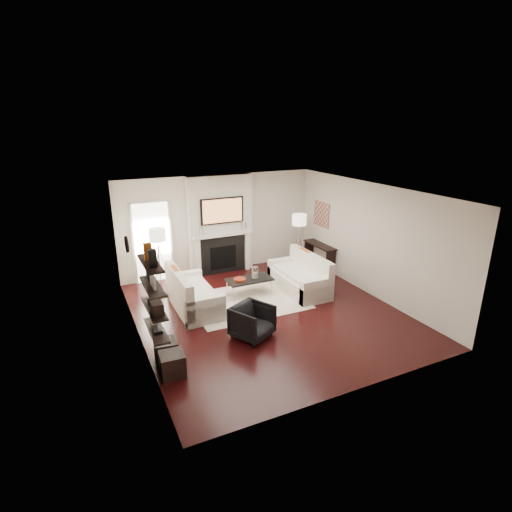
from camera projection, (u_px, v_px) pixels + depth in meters
name	position (u px, v px, depth m)	size (l,w,h in m)	color
room_envelope	(268.00, 255.00, 8.44)	(6.00, 6.00, 6.00)	black
chimney_breast	(221.00, 225.00, 10.90)	(1.80, 0.25, 2.70)	silver
fireplace_surround	(223.00, 255.00, 11.05)	(1.30, 0.02, 1.04)	black
firebox	(223.00, 258.00, 11.07)	(0.75, 0.02, 0.65)	black
mantel_pilaster_l	(198.00, 258.00, 10.73)	(0.12, 0.08, 1.10)	white
mantel_pilaster_r	(247.00, 251.00, 11.31)	(0.12, 0.08, 1.10)	white
mantel_shelf	(223.00, 235.00, 10.82)	(1.70, 0.18, 0.07)	white
tv_body	(222.00, 211.00, 10.63)	(1.20, 0.06, 0.70)	black
tv_screen	(223.00, 211.00, 10.60)	(1.10, 0.01, 0.62)	#BF723F
candlestick_l_tall	(203.00, 230.00, 10.55)	(0.04, 0.04, 0.30)	silver
candlestick_l_short	(199.00, 232.00, 10.50)	(0.04, 0.04, 0.24)	silver
candlestick_r_tall	(242.00, 226.00, 10.99)	(0.04, 0.04, 0.30)	silver
candlestick_r_short	(246.00, 226.00, 11.05)	(0.04, 0.04, 0.24)	silver
hallway_panel	(152.00, 243.00, 10.34)	(0.90, 0.02, 2.10)	white
door_trim_l	(134.00, 245.00, 10.13)	(0.06, 0.06, 2.16)	white
door_trim_r	(171.00, 241.00, 10.52)	(0.06, 0.06, 2.16)	white
door_trim_top	(149.00, 202.00, 9.98)	(1.02, 0.06, 0.06)	white
rug	(246.00, 301.00, 9.42)	(2.60, 2.00, 0.01)	beige
loveseat_left_base	(195.00, 300.00, 9.02)	(0.85, 1.80, 0.42)	white
loveseat_left_back	(179.00, 290.00, 8.78)	(0.18, 1.80, 0.80)	white
loveseat_left_arm_n	(206.00, 311.00, 8.30)	(0.85, 0.18, 0.60)	white
loveseat_left_arm_s	(185.00, 284.00, 9.68)	(0.85, 0.18, 0.60)	white
loveseat_left_cushion	(196.00, 289.00, 8.95)	(0.63, 1.44, 0.10)	white
pillow_left_orange	(175.00, 276.00, 8.97)	(0.10, 0.42, 0.42)	#A95014
pillow_left_charcoal	(182.00, 286.00, 8.46)	(0.10, 0.40, 0.40)	black
loveseat_right_base	(299.00, 283.00, 9.98)	(0.85, 1.80, 0.42)	white
loveseat_right_back	(311.00, 269.00, 10.01)	(0.18, 1.80, 0.80)	white
loveseat_right_arm_n	(317.00, 291.00, 9.25)	(0.85, 0.18, 0.60)	white
loveseat_right_arm_s	(283.00, 269.00, 10.64)	(0.85, 0.18, 0.60)	white
loveseat_right_cushion	(297.00, 273.00, 9.87)	(0.63, 1.44, 0.10)	white
pillow_right_orange	(305.00, 258.00, 10.20)	(0.10, 0.42, 0.42)	#A95014
pillow_right_charcoal	(318.00, 265.00, 9.69)	(0.10, 0.40, 0.40)	black
coffee_table	(249.00, 279.00, 9.67)	(1.10, 0.55, 0.04)	black
coffee_leg_nw	(234.00, 294.00, 9.35)	(0.02, 0.02, 0.38)	silver
coffee_leg_ne	(272.00, 287.00, 9.75)	(0.02, 0.02, 0.38)	silver
coffee_leg_sw	(227.00, 288.00, 9.73)	(0.02, 0.02, 0.38)	silver
coffee_leg_se	(264.00, 281.00, 10.13)	(0.02, 0.02, 0.38)	silver
hurricane_glass	(255.00, 272.00, 9.68)	(0.16, 0.16, 0.27)	white
hurricane_candle	(255.00, 275.00, 9.70)	(0.11, 0.11, 0.16)	white
copper_bowl	(240.00, 279.00, 9.56)	(0.29, 0.29, 0.05)	#B9371E
armchair	(252.00, 320.00, 7.79)	(0.70, 0.65, 0.72)	black
lamp_left_post	(160.00, 268.00, 9.86)	(0.02, 0.02, 1.20)	silver
lamp_left_shade	(157.00, 235.00, 9.59)	(0.40, 0.40, 0.30)	white
lamp_left_leg_a	(164.00, 267.00, 9.90)	(0.02, 0.02, 1.25)	silver
lamp_left_leg_b	(157.00, 267.00, 9.92)	(0.02, 0.02, 1.25)	silver
lamp_left_leg_c	(159.00, 270.00, 9.75)	(0.02, 0.02, 1.25)	silver
lamp_right_post	(298.00, 249.00, 11.33)	(0.02, 0.02, 1.20)	silver
lamp_right_shade	(299.00, 220.00, 11.06)	(0.40, 0.40, 0.30)	white
lamp_right_leg_a	(302.00, 248.00, 11.37)	(0.02, 0.02, 1.25)	silver
lamp_right_leg_b	(295.00, 248.00, 11.39)	(0.02, 0.02, 1.25)	silver
lamp_right_leg_c	(298.00, 250.00, 11.23)	(0.02, 0.02, 1.25)	silver
console_top	(320.00, 245.00, 11.24)	(0.35, 1.20, 0.04)	black
console_leg_n	(331.00, 264.00, 10.89)	(0.30, 0.04, 0.71)	black
console_leg_s	(309.00, 252.00, 11.83)	(0.30, 0.04, 0.71)	black
wall_art	(322.00, 214.00, 11.24)	(0.03, 0.70, 0.70)	#9E604F
shelf_bottom	(156.00, 330.00, 6.74)	(0.25, 1.00, 0.04)	black
shelf_lower	(154.00, 309.00, 6.61)	(0.25, 1.00, 0.04)	black
shelf_upper	(152.00, 286.00, 6.48)	(0.25, 1.00, 0.04)	black
shelf_top	(150.00, 263.00, 6.35)	(0.25, 1.00, 0.04)	black
decor_magfile_a	(152.00, 258.00, 6.10)	(0.12, 0.10, 0.28)	black
decor_magfile_b	(148.00, 252.00, 6.41)	(0.12, 0.10, 0.28)	#A95014
decor_frame_a	(153.00, 281.00, 6.36)	(0.04, 0.30, 0.22)	white
decor_frame_b	(148.00, 274.00, 6.71)	(0.04, 0.22, 0.18)	black
decor_wine_rack	(157.00, 308.00, 6.36)	(0.18, 0.25, 0.20)	black
decor_box_small	(152.00, 301.00, 6.71)	(0.15, 0.12, 0.12)	black
decor_books	(157.00, 330.00, 6.63)	(0.14, 0.20, 0.05)	black
decor_box_tall	(153.00, 319.00, 6.88)	(0.10, 0.10, 0.18)	white
clock_rim	(127.00, 244.00, 8.00)	(0.34, 0.34, 0.04)	black
clock_face	(128.00, 244.00, 8.01)	(0.29, 0.29, 0.01)	white
ottoman_near	(166.00, 351.00, 7.04)	(0.40, 0.40, 0.40)	black
ottoman_far	(172.00, 364.00, 6.65)	(0.40, 0.40, 0.40)	black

